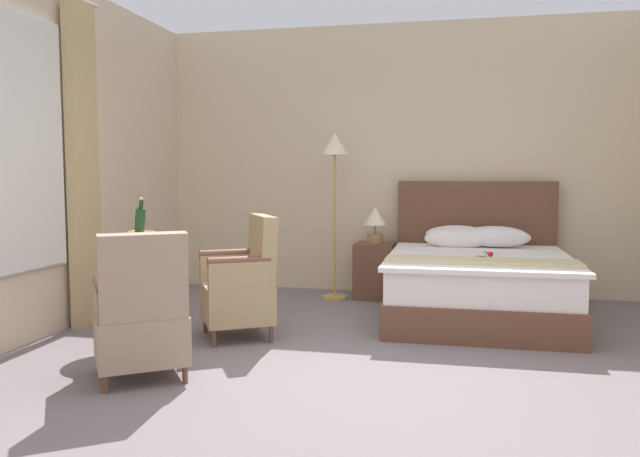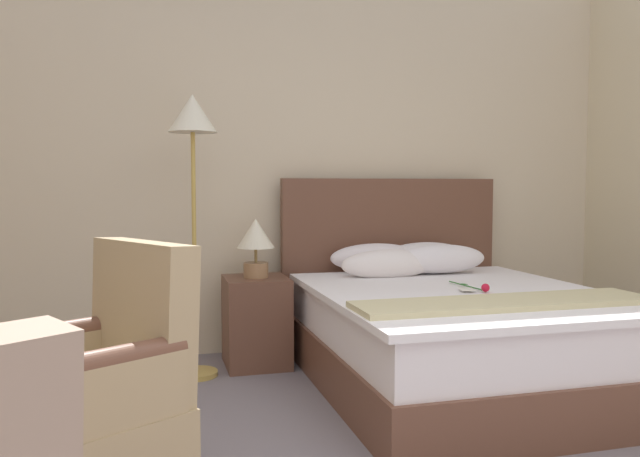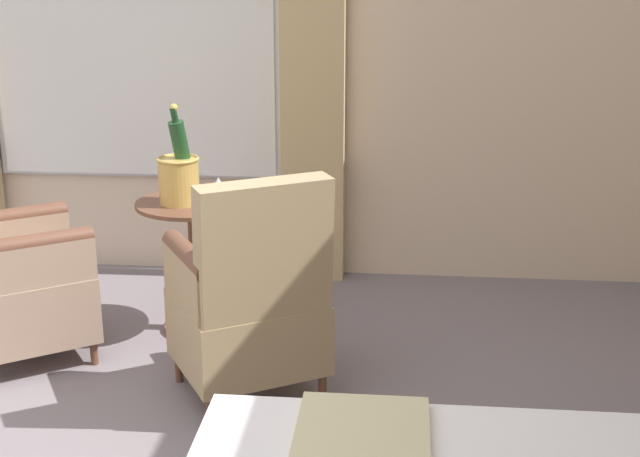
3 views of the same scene
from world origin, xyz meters
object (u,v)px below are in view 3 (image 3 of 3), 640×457
(champagne_bucket, at_px, (179,174))
(wine_glass_near_edge, at_px, (184,175))
(armchair_by_window, at_px, (251,302))
(wine_glass_near_bucket, at_px, (218,185))
(side_table_round, at_px, (196,254))
(armchair_facing_bed, at_px, (14,276))
(snack_plate, at_px, (217,194))

(champagne_bucket, xyz_separation_m, wine_glass_near_edge, (-0.18, -0.02, -0.05))
(champagne_bucket, distance_m, armchair_by_window, 0.89)
(wine_glass_near_bucket, relative_size, armchair_by_window, 0.13)
(champagne_bucket, bearing_deg, side_table_round, 125.36)
(wine_glass_near_edge, bearing_deg, wine_glass_near_bucket, 50.05)
(wine_glass_near_edge, distance_m, armchair_by_window, 1.03)
(wine_glass_near_edge, height_order, armchair_facing_bed, armchair_facing_bed)
(snack_plate, distance_m, armchair_by_window, 0.92)
(side_table_round, distance_m, champagne_bucket, 0.43)
(wine_glass_near_bucket, xyz_separation_m, wine_glass_near_edge, (-0.18, -0.21, 0.00))
(champagne_bucket, relative_size, armchair_facing_bed, 0.50)
(wine_glass_near_edge, relative_size, armchair_by_window, 0.13)
(champagne_bucket, xyz_separation_m, snack_plate, (-0.17, 0.15, -0.14))
(champagne_bucket, height_order, armchair_facing_bed, champagne_bucket)
(champagne_bucket, distance_m, wine_glass_near_edge, 0.19)
(champagne_bucket, relative_size, snack_plate, 2.62)
(wine_glass_near_edge, bearing_deg, champagne_bucket, 7.05)
(wine_glass_near_edge, distance_m, snack_plate, 0.19)
(side_table_round, xyz_separation_m, wine_glass_near_bucket, (0.04, 0.14, 0.37))
(wine_glass_near_edge, bearing_deg, armchair_facing_bed, -51.25)
(armchair_by_window, relative_size, armchair_facing_bed, 1.03)
(wine_glass_near_bucket, bearing_deg, champagne_bucket, -88.73)
(champagne_bucket, xyz_separation_m, armchair_by_window, (0.66, 0.46, -0.39))
(wine_glass_near_edge, bearing_deg, armchair_by_window, 29.63)
(wine_glass_near_bucket, relative_size, snack_plate, 0.71)
(side_table_round, bearing_deg, wine_glass_near_edge, -151.26)
(wine_glass_near_bucket, bearing_deg, armchair_by_window, 21.77)
(wine_glass_near_bucket, xyz_separation_m, snack_plate, (-0.16, -0.04, -0.09))
(wine_glass_near_bucket, distance_m, armchair_by_window, 0.79)
(side_table_round, height_order, champagne_bucket, champagne_bucket)
(side_table_round, height_order, armchair_by_window, armchair_by_window)
(champagne_bucket, bearing_deg, armchair_facing_bed, -62.55)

